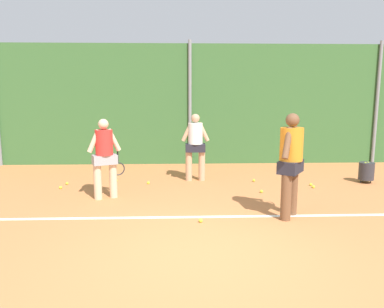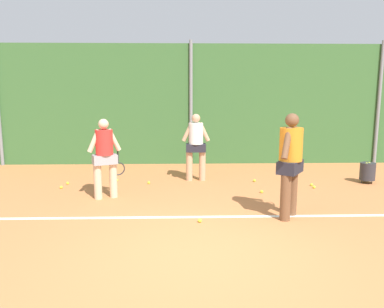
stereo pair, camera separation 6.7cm
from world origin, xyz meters
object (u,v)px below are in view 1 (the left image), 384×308
at_px(player_backcourt_far, 195,143).
at_px(tennis_ball_0, 116,180).
at_px(player_foreground_near, 291,160).
at_px(tennis_ball_3, 148,183).
at_px(tennis_ball_5, 201,221).
at_px(tennis_ball_1, 313,187).
at_px(tennis_ball_10, 292,200).
at_px(tennis_ball_7, 261,191).
at_px(ball_hopper, 366,171).
at_px(tennis_ball_4, 61,187).
at_px(tennis_ball_8, 254,180).
at_px(player_midcourt, 105,154).
at_px(tennis_ball_2, 311,184).
at_px(tennis_ball_6, 67,183).

bearing_deg(player_backcourt_far, tennis_ball_0, 2.07).
bearing_deg(player_foreground_near, tennis_ball_3, 81.30).
height_order(tennis_ball_0, tennis_ball_5, same).
relative_size(tennis_ball_1, tennis_ball_10, 1.00).
height_order(tennis_ball_5, tennis_ball_10, same).
bearing_deg(tennis_ball_7, tennis_ball_3, 160.91).
distance_m(ball_hopper, tennis_ball_0, 6.13).
distance_m(tennis_ball_0, tennis_ball_10, 4.26).
bearing_deg(tennis_ball_4, tennis_ball_8, 6.66).
xyz_separation_m(player_midcourt, tennis_ball_3, (0.78, 1.17, -0.89)).
distance_m(player_foreground_near, tennis_ball_3, 3.78).
xyz_separation_m(player_foreground_near, tennis_ball_0, (-3.49, 2.78, -1.00)).
xyz_separation_m(tennis_ball_5, tennis_ball_8, (1.49, 2.87, 0.00)).
relative_size(tennis_ball_2, tennis_ball_10, 1.00).
bearing_deg(tennis_ball_3, tennis_ball_1, -7.77).
bearing_deg(tennis_ball_4, tennis_ball_5, -37.31).
relative_size(ball_hopper, tennis_ball_8, 7.78).
xyz_separation_m(player_foreground_near, player_backcourt_far, (-1.53, 2.84, -0.09)).
bearing_deg(tennis_ball_10, tennis_ball_4, 167.01).
height_order(tennis_ball_3, tennis_ball_5, same).
bearing_deg(tennis_ball_3, tennis_ball_2, -4.48).
relative_size(tennis_ball_5, tennis_ball_6, 1.00).
distance_m(player_foreground_near, tennis_ball_6, 5.34).
relative_size(tennis_ball_1, tennis_ball_2, 1.00).
distance_m(player_backcourt_far, tennis_ball_6, 3.23).
relative_size(tennis_ball_1, tennis_ball_3, 1.00).
distance_m(ball_hopper, tennis_ball_10, 2.72).
bearing_deg(tennis_ball_6, ball_hopper, -0.50).
distance_m(player_backcourt_far, ball_hopper, 4.22).
bearing_deg(player_backcourt_far, tennis_ball_2, 166.68).
distance_m(tennis_ball_5, tennis_ball_6, 4.09).
bearing_deg(player_midcourt, tennis_ball_2, -12.29).
bearing_deg(tennis_ball_2, tennis_ball_8, 160.12).
bearing_deg(tennis_ball_8, tennis_ball_4, -173.34).
distance_m(tennis_ball_1, tennis_ball_5, 3.51).
distance_m(tennis_ball_5, tennis_ball_10, 2.27).
distance_m(tennis_ball_5, tennis_ball_7, 2.34).
height_order(player_midcourt, tennis_ball_0, player_midcourt).
relative_size(tennis_ball_0, tennis_ball_8, 1.00).
xyz_separation_m(player_midcourt, tennis_ball_6, (-1.16, 1.19, -0.89)).
relative_size(player_backcourt_far, tennis_ball_0, 25.16).
xyz_separation_m(tennis_ball_3, tennis_ball_4, (-1.97, -0.38, 0.00)).
xyz_separation_m(tennis_ball_7, tennis_ball_8, (0.04, 1.04, 0.00)).
bearing_deg(ball_hopper, player_backcourt_far, 174.51).
distance_m(player_foreground_near, ball_hopper, 3.66).
bearing_deg(player_midcourt, tennis_ball_10, -28.30).
height_order(player_midcourt, tennis_ball_6, player_midcourt).
xyz_separation_m(tennis_ball_1, tennis_ball_3, (-3.83, 0.52, 0.00)).
bearing_deg(tennis_ball_0, player_midcourt, -88.81).
relative_size(player_midcourt, tennis_ball_2, 25.05).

